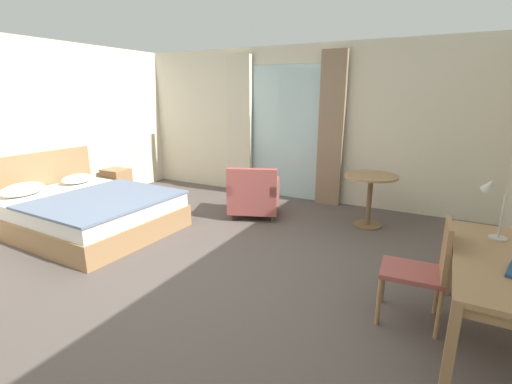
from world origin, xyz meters
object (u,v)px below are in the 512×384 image
Objects in this scene: bed at (86,210)px; armchair_by_window at (254,196)px; round_cafe_table at (370,188)px; nightstand at (117,184)px; desk_lamp at (492,196)px; writing_desk at (502,271)px; desk_chair at (424,267)px.

bed is 2.50× the size of armchair_by_window.
bed is 3.10× the size of round_cafe_table.
bed reaches higher than armchair_by_window.
nightstand is 5.71m from desk_lamp.
armchair_by_window is 1.24× the size of round_cafe_table.
desk_lamp reaches higher than writing_desk.
nightstand is 0.60× the size of desk_chair.
writing_desk is at bearing -15.76° from nightstand.
desk_chair is at bearing -15.90° from nightstand.
writing_desk is 0.65m from desk_lamp.
round_cafe_table is at bearing 120.49° from writing_desk.
bed reaches higher than writing_desk.
desk_chair is 1.20× the size of round_cafe_table.
round_cafe_table is (-1.32, 2.23, -0.09)m from writing_desk.
nightstand is (-0.84, 1.31, -0.00)m from bed.
armchair_by_window is at bearing 5.43° from nightstand.
nightstand is at bearing 164.10° from desk_chair.
nightstand is at bearing 168.89° from desk_lamp.
writing_desk is 1.66× the size of desk_chair.
desk_lamp is (4.71, 0.22, 0.78)m from bed.
nightstand is at bearing -174.57° from armchair_by_window.
writing_desk is at bearing -81.18° from desk_lamp.
armchair_by_window is at bearing -166.51° from round_cafe_table.
round_cafe_table is at bearing 13.49° from armchair_by_window.
desk_lamp is 2.19m from round_cafe_table.
bed reaches higher than round_cafe_table.
bed is 2.40m from armchair_by_window.
round_cafe_table is at bearing 125.49° from desk_lamp.
writing_desk is 1.61× the size of armchair_by_window.
bed is at bearing -139.45° from armchair_by_window.
nightstand is 2.68m from armchair_by_window.
round_cafe_table is (-1.24, 1.74, -0.49)m from desk_lamp.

